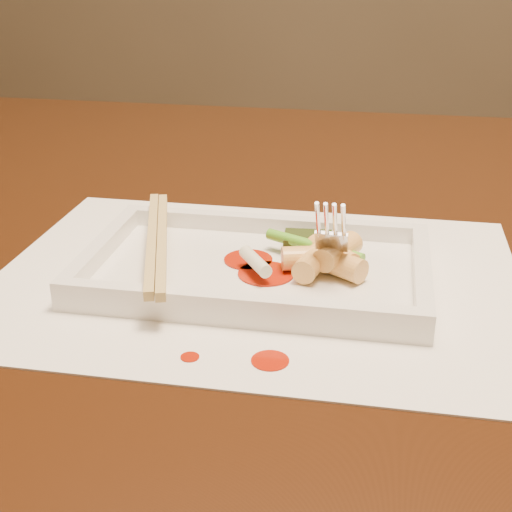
% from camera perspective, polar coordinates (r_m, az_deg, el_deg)
% --- Properties ---
extents(table, '(1.40, 0.90, 0.75)m').
position_cam_1_polar(table, '(0.71, 6.31, -4.64)').
color(table, black).
rests_on(table, ground).
extents(placemat, '(0.40, 0.30, 0.00)m').
position_cam_1_polar(placemat, '(0.55, 0.00, -1.78)').
color(placemat, white).
rests_on(placemat, table).
extents(sauce_splatter_a, '(0.02, 0.02, 0.00)m').
position_cam_1_polar(sauce_splatter_a, '(0.45, 1.14, -8.36)').
color(sauce_splatter_a, '#A71904').
rests_on(sauce_splatter_a, placemat).
extents(sauce_splatter_b, '(0.01, 0.01, 0.00)m').
position_cam_1_polar(sauce_splatter_b, '(0.45, -5.31, -8.05)').
color(sauce_splatter_b, '#A71904').
rests_on(sauce_splatter_b, placemat).
extents(plate_base, '(0.26, 0.16, 0.01)m').
position_cam_1_polar(plate_base, '(0.55, 0.00, -1.34)').
color(plate_base, white).
rests_on(plate_base, placemat).
extents(plate_rim_far, '(0.26, 0.01, 0.01)m').
position_cam_1_polar(plate_rim_far, '(0.61, 1.26, 2.56)').
color(plate_rim_far, white).
rests_on(plate_rim_far, plate_base).
extents(plate_rim_near, '(0.26, 0.01, 0.01)m').
position_cam_1_polar(plate_rim_near, '(0.48, -1.61, -3.92)').
color(plate_rim_near, white).
rests_on(plate_rim_near, plate_base).
extents(plate_rim_left, '(0.01, 0.14, 0.01)m').
position_cam_1_polar(plate_rim_left, '(0.58, -12.22, 0.64)').
color(plate_rim_left, white).
rests_on(plate_rim_left, plate_base).
extents(plate_rim_right, '(0.01, 0.14, 0.01)m').
position_cam_1_polar(plate_rim_right, '(0.54, 13.14, -1.27)').
color(plate_rim_right, white).
rests_on(plate_rim_right, plate_base).
extents(veg_piece, '(0.04, 0.03, 0.01)m').
position_cam_1_polar(veg_piece, '(0.57, 4.16, 1.13)').
color(veg_piece, black).
rests_on(veg_piece, plate_base).
extents(scallion_white, '(0.03, 0.04, 0.01)m').
position_cam_1_polar(scallion_white, '(0.53, -0.06, -0.43)').
color(scallion_white, '#EAEACC').
rests_on(scallion_white, plate_base).
extents(scallion_green, '(0.08, 0.04, 0.01)m').
position_cam_1_polar(scallion_green, '(0.55, 4.66, 0.80)').
color(scallion_green, '#439D19').
rests_on(scallion_green, plate_base).
extents(chopstick_a, '(0.06, 0.19, 0.01)m').
position_cam_1_polar(chopstick_a, '(0.56, -8.32, 1.33)').
color(chopstick_a, tan).
rests_on(chopstick_a, plate_rim_near).
extents(chopstick_b, '(0.06, 0.19, 0.01)m').
position_cam_1_polar(chopstick_b, '(0.56, -7.53, 1.27)').
color(chopstick_b, tan).
rests_on(chopstick_b, plate_rim_near).
extents(fork, '(0.09, 0.10, 0.14)m').
position_cam_1_polar(fork, '(0.53, 7.90, 6.57)').
color(fork, silver).
rests_on(fork, plate_base).
extents(sauce_blob_0, '(0.04, 0.04, 0.00)m').
position_cam_1_polar(sauce_blob_0, '(0.56, -0.62, -0.29)').
color(sauce_blob_0, '#A71904').
rests_on(sauce_blob_0, plate_base).
extents(sauce_blob_1, '(0.04, 0.04, 0.00)m').
position_cam_1_polar(sauce_blob_1, '(0.53, 0.81, -1.42)').
color(sauce_blob_1, '#A71904').
rests_on(sauce_blob_1, plate_base).
extents(rice_cake_0, '(0.05, 0.04, 0.02)m').
position_cam_1_polar(rice_cake_0, '(0.53, 6.53, -0.58)').
color(rice_cake_0, '#FCD375').
rests_on(rice_cake_0, plate_base).
extents(rice_cake_1, '(0.05, 0.03, 0.02)m').
position_cam_1_polar(rice_cake_1, '(0.54, 4.41, -0.15)').
color(rice_cake_1, '#FCD375').
rests_on(rice_cake_1, plate_base).
extents(rice_cake_2, '(0.04, 0.05, 0.02)m').
position_cam_1_polar(rice_cake_2, '(0.54, 6.59, 0.37)').
color(rice_cake_2, '#FCD375').
rests_on(rice_cake_2, plate_base).
extents(rice_cake_3, '(0.03, 0.04, 0.02)m').
position_cam_1_polar(rice_cake_3, '(0.53, 4.48, -0.53)').
color(rice_cake_3, '#FCD375').
rests_on(rice_cake_3, plate_base).
extents(rice_cake_4, '(0.05, 0.05, 0.02)m').
position_cam_1_polar(rice_cake_4, '(0.54, 6.14, 0.06)').
color(rice_cake_4, '#FCD375').
rests_on(rice_cake_4, plate_base).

